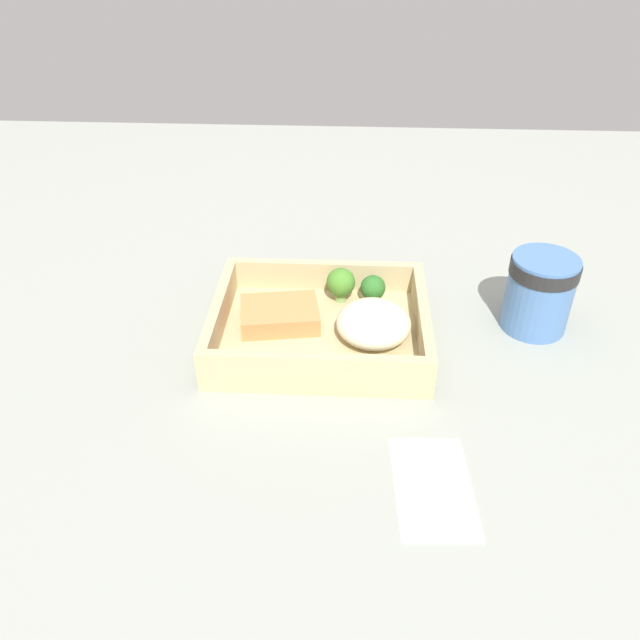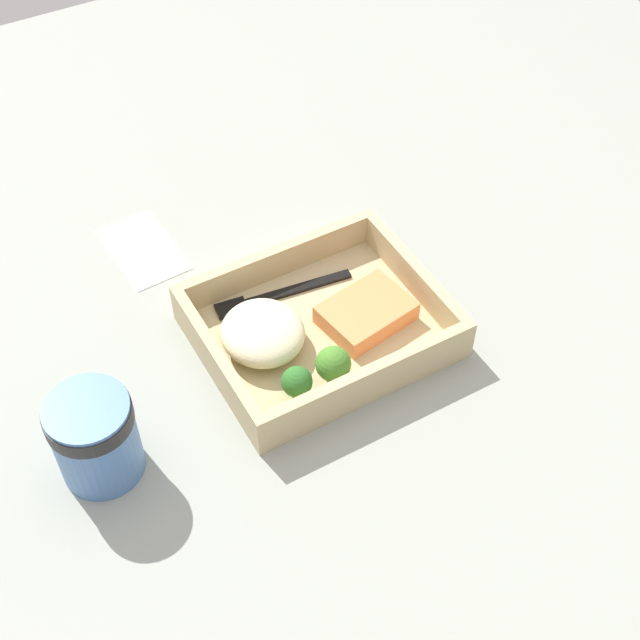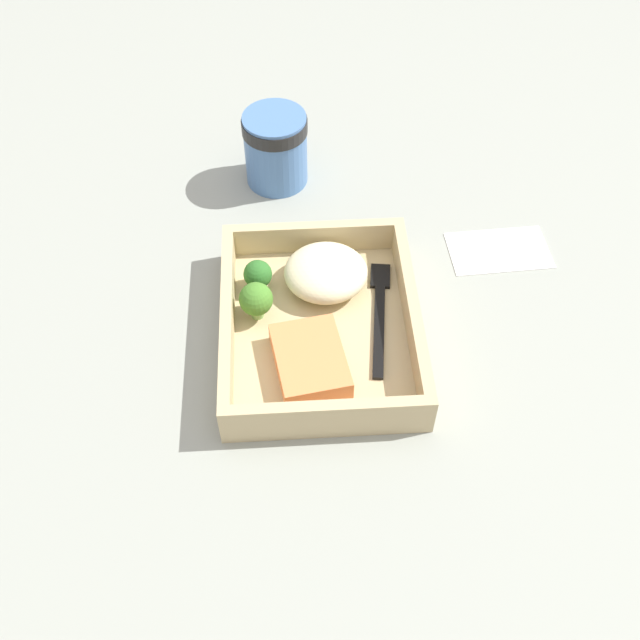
# 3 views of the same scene
# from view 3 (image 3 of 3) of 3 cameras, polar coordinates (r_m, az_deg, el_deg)

# --- Properties ---
(ground_plane) EXTENTS (1.60, 1.60, 0.02)m
(ground_plane) POSITION_cam_3_polar(r_m,az_deg,el_deg) (0.82, 0.00, -1.63)
(ground_plane) COLOR gray
(takeout_tray) EXTENTS (0.25, 0.21, 0.01)m
(takeout_tray) POSITION_cam_3_polar(r_m,az_deg,el_deg) (0.81, 0.00, -0.94)
(takeout_tray) COLOR tan
(takeout_tray) RESTS_ON ground_plane
(tray_rim) EXTENTS (0.25, 0.21, 0.04)m
(tray_rim) POSITION_cam_3_polar(r_m,az_deg,el_deg) (0.79, 0.00, 0.18)
(tray_rim) COLOR tan
(tray_rim) RESTS_ON takeout_tray
(salmon_fillet) EXTENTS (0.10, 0.08, 0.02)m
(salmon_fillet) POSITION_cam_3_polar(r_m,az_deg,el_deg) (0.76, -0.77, -3.11)
(salmon_fillet) COLOR #EF844A
(salmon_fillet) RESTS_ON takeout_tray
(mashed_potatoes) EXTENTS (0.09, 0.09, 0.04)m
(mashed_potatoes) POSITION_cam_3_polar(r_m,az_deg,el_deg) (0.83, 0.45, 3.64)
(mashed_potatoes) COLOR beige
(mashed_potatoes) RESTS_ON takeout_tray
(broccoli_floret_1) EXTENTS (0.04, 0.04, 0.05)m
(broccoli_floret_1) POSITION_cam_3_polar(r_m,az_deg,el_deg) (0.80, -4.89, 1.54)
(broccoli_floret_1) COLOR #77A45A
(broccoli_floret_1) RESTS_ON takeout_tray
(broccoli_floret_2) EXTENTS (0.03, 0.03, 0.04)m
(broccoli_floret_2) POSITION_cam_3_polar(r_m,az_deg,el_deg) (0.83, -4.76, 3.46)
(broccoli_floret_2) COLOR #85AE67
(broccoli_floret_2) RESTS_ON takeout_tray
(fork) EXTENTS (0.16, 0.04, 0.00)m
(fork) POSITION_cam_3_polar(r_m,az_deg,el_deg) (0.82, 4.56, 0.71)
(fork) COLOR black
(fork) RESTS_ON takeout_tray
(paper_cup) EXTENTS (0.08, 0.08, 0.10)m
(paper_cup) POSITION_cam_3_polar(r_m,az_deg,el_deg) (0.96, -3.40, 13.14)
(paper_cup) COLOR #4A73AB
(paper_cup) RESTS_ON ground_plane
(receipt_slip) EXTENTS (0.08, 0.12, 0.00)m
(receipt_slip) POSITION_cam_3_polar(r_m,az_deg,el_deg) (0.92, 13.47, 5.21)
(receipt_slip) COLOR white
(receipt_slip) RESTS_ON ground_plane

